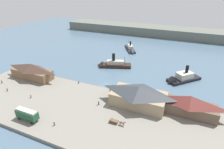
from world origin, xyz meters
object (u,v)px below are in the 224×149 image
object	(u,v)px
ferry_shed_west_terminal	(32,71)
pedestrian_at_waters_edge	(99,103)
ferry_shed_central_terminal	(190,105)
mooring_post_east	(79,82)
mooring_post_center_west	(110,90)
pedestrian_walking_east	(31,96)
pedestrian_standing_center	(2,82)
street_tram	(27,114)
pedestrian_near_cart	(7,90)
ferry_approaching_east	(112,64)
ferry_moored_east	(131,49)
ferry_shed_east_terminal	(139,95)
horse_cart	(117,122)
ferry_near_quay	(181,79)
pedestrian_by_tram	(54,124)

from	to	relation	value
ferry_shed_west_terminal	pedestrian_at_waters_edge	size ratio (longest dim) A/B	12.11
ferry_shed_central_terminal	mooring_post_east	distance (m)	49.56
mooring_post_east	mooring_post_center_west	bearing A→B (deg)	-1.08
pedestrian_walking_east	pedestrian_standing_center	distance (m)	22.79
pedestrian_walking_east	pedestrian_at_waters_edge	size ratio (longest dim) A/B	0.92
street_tram	pedestrian_near_cart	size ratio (longest dim) A/B	4.94
ferry_shed_west_terminal	pedestrian_near_cart	distance (m)	14.72
pedestrian_standing_center	ferry_approaching_east	world-z (taller)	ferry_approaching_east
pedestrian_standing_center	mooring_post_east	xyz separation A→B (m)	(33.68, 14.74, -0.30)
ferry_approaching_east	ferry_moored_east	size ratio (longest dim) A/B	1.00
ferry_moored_east	ferry_shed_east_terminal	bearing A→B (deg)	-69.23
ferry_shed_east_terminal	ferry_shed_central_terminal	xyz separation A→B (m)	(18.41, 1.84, -0.29)
pedestrian_walking_east	ferry_approaching_east	distance (m)	48.75
horse_cart	pedestrian_walking_east	size ratio (longest dim) A/B	3.63
mooring_post_east	ferry_near_quay	distance (m)	50.48
street_tram	pedestrian_by_tram	bearing A→B (deg)	7.13
pedestrian_at_waters_edge	ferry_near_quay	world-z (taller)	ferry_near_quay
street_tram	pedestrian_walking_east	bearing A→B (deg)	131.65
ferry_shed_central_terminal	ferry_near_quay	xyz separation A→B (m)	(-5.00, 27.51, -3.45)
pedestrian_by_tram	ferry_moored_east	size ratio (longest dim) A/B	0.08
mooring_post_east	ferry_shed_east_terminal	bearing A→B (deg)	-9.58
ferry_shed_west_terminal	pedestrian_at_waters_edge	distance (m)	41.84
horse_cart	pedestrian_by_tram	distance (m)	20.94
ferry_shed_east_terminal	ferry_near_quay	distance (m)	32.48
ferry_shed_east_terminal	ferry_moored_east	world-z (taller)	ferry_shed_east_terminal
ferry_approaching_east	ferry_shed_east_terminal	bearing A→B (deg)	-51.80
pedestrian_walking_east	pedestrian_standing_center	bearing A→B (deg)	169.85
ferry_shed_west_terminal	ferry_moored_east	size ratio (longest dim) A/B	1.05
pedestrian_near_cart	horse_cart	bearing A→B (deg)	-0.25
ferry_shed_east_terminal	ferry_approaching_east	distance (m)	41.16
ferry_moored_east	horse_cart	bearing A→B (deg)	-74.88
pedestrian_walking_east	pedestrian_at_waters_edge	bearing A→B (deg)	13.70
horse_cart	ferry_near_quay	size ratio (longest dim) A/B	0.33
ferry_shed_east_terminal	horse_cart	size ratio (longest dim) A/B	3.59
ferry_shed_central_terminal	ferry_moored_east	world-z (taller)	ferry_shed_central_terminal
ferry_shed_east_terminal	ferry_moored_east	bearing A→B (deg)	110.77
mooring_post_east	mooring_post_center_west	distance (m)	16.65
ferry_moored_east	ferry_near_quay	distance (m)	51.90
pedestrian_standing_center	ferry_near_quay	world-z (taller)	ferry_near_quay
pedestrian_standing_center	street_tram	bearing A→B (deg)	-24.89
ferry_shed_west_terminal	ferry_moored_east	world-z (taller)	ferry_shed_west_terminal
horse_cart	mooring_post_center_west	xyz separation A→B (m)	(-10.98, 18.85, -0.48)
ferry_shed_central_terminal	pedestrian_by_tram	size ratio (longest dim) A/B	11.96
pedestrian_by_tram	mooring_post_center_west	size ratio (longest dim) A/B	1.79
ferry_shed_central_terminal	ferry_moored_east	distance (m)	76.26
pedestrian_walking_east	ferry_approaching_east	xyz separation A→B (m)	(16.83, 45.75, -0.38)
pedestrian_standing_center	mooring_post_center_west	distance (m)	52.36
ferry_shed_west_terminal	street_tram	distance (m)	33.76
pedestrian_by_tram	pedestrian_walking_east	size ratio (longest dim) A/B	1.00
pedestrian_near_cart	ferry_shed_west_terminal	bearing A→B (deg)	86.94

